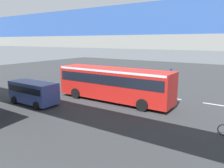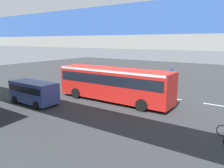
{
  "view_description": "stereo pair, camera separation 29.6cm",
  "coord_description": "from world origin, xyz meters",
  "views": [
    {
      "loc": [
        -10.94,
        18.47,
        5.71
      ],
      "look_at": [
        0.6,
        1.26,
        1.6
      ],
      "focal_mm": 35.15,
      "sensor_mm": 36.0,
      "label": 1
    },
    {
      "loc": [
        -11.18,
        18.3,
        5.71
      ],
      "look_at": [
        0.6,
        1.26,
        1.6
      ],
      "focal_mm": 35.15,
      "sensor_mm": 36.0,
      "label": 2
    }
  ],
  "objects": [
    {
      "name": "ground",
      "position": [
        0.0,
        0.0,
        0.0
      ],
      "size": [
        80.0,
        80.0,
        0.0
      ],
      "primitive_type": "plane",
      "color": "#2D3033"
    },
    {
      "name": "traffic_sign",
      "position": [
        -3.23,
        -4.37,
        1.89
      ],
      "size": [
        0.08,
        0.6,
        2.8
      ],
      "color": "slate",
      "rests_on": "ground"
    },
    {
      "name": "lane_dash_leftmost",
      "position": [
        -8.0,
        -2.67,
        0.0
      ],
      "size": [
        2.0,
        0.2,
        0.01
      ],
      "primitive_type": "cube",
      "color": "silver",
      "rests_on": "ground"
    },
    {
      "name": "lane_dash_centre",
      "position": [
        0.0,
        -2.67,
        0.0
      ],
      "size": [
        2.0,
        0.2,
        0.01
      ],
      "primitive_type": "cube",
      "color": "silver",
      "rests_on": "ground"
    },
    {
      "name": "city_bus",
      "position": [
        0.31,
        1.46,
        1.88
      ],
      "size": [
        11.54,
        2.85,
        3.15
      ],
      "color": "red",
      "rests_on": "ground"
    },
    {
      "name": "lane_dash_left",
      "position": [
        -4.0,
        -2.67,
        0.0
      ],
      "size": [
        2.0,
        0.2,
        0.01
      ],
      "primitive_type": "cube",
      "color": "silver",
      "rests_on": "ground"
    },
    {
      "name": "pedestrian_overpass",
      "position": [
        0.0,
        9.99,
        5.28
      ],
      "size": [
        31.9,
        2.6,
        7.01
      ],
      "color": "gray",
      "rests_on": "ground"
    },
    {
      "name": "parked_van",
      "position": [
        5.81,
        6.33,
        1.18
      ],
      "size": [
        4.8,
        2.17,
        2.05
      ],
      "color": "#33478C",
      "rests_on": "ground"
    },
    {
      "name": "lane_dash_right",
      "position": [
        4.0,
        -2.67,
        0.0
      ],
      "size": [
        2.0,
        0.2,
        0.01
      ],
      "primitive_type": "cube",
      "color": "silver",
      "rests_on": "ground"
    },
    {
      "name": "lane_dash_rightmost",
      "position": [
        8.0,
        -2.67,
        0.0
      ],
      "size": [
        2.0,
        0.2,
        0.01
      ],
      "primitive_type": "cube",
      "color": "silver",
      "rests_on": "ground"
    }
  ]
}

